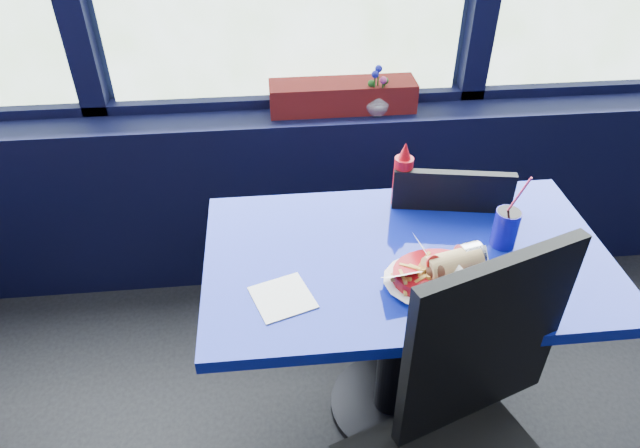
{
  "coord_description": "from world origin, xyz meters",
  "views": [
    {
      "loc": [
        -0.09,
        0.74,
        1.84
      ],
      "look_at": [
        0.04,
        1.98,
        0.9
      ],
      "focal_mm": 32.0,
      "sensor_mm": 36.0,
      "label": 1
    }
  ],
  "objects_px": {
    "ketchup_bottle": "(402,178)",
    "flower_vase": "(377,100)",
    "planter_box": "(343,96)",
    "food_basket": "(439,273)",
    "near_table": "(402,298)",
    "chair_near_back": "(427,244)",
    "chair_near_front": "(470,437)",
    "soda_cup": "(506,227)"
  },
  "relations": [
    {
      "from": "flower_vase",
      "to": "planter_box",
      "type": "bearing_deg",
      "value": 155.75
    },
    {
      "from": "chair_near_back",
      "to": "ketchup_bottle",
      "type": "bearing_deg",
      "value": 35.47
    },
    {
      "from": "flower_vase",
      "to": "food_basket",
      "type": "xyz_separation_m",
      "value": [
        0.0,
        -0.95,
        -0.08
      ]
    },
    {
      "from": "near_table",
      "to": "ketchup_bottle",
      "type": "xyz_separation_m",
      "value": [
        0.03,
        0.26,
        0.28
      ]
    },
    {
      "from": "flower_vase",
      "to": "food_basket",
      "type": "relative_size",
      "value": 0.7
    },
    {
      "from": "food_basket",
      "to": "ketchup_bottle",
      "type": "height_order",
      "value": "ketchup_bottle"
    },
    {
      "from": "chair_near_front",
      "to": "ketchup_bottle",
      "type": "bearing_deg",
      "value": 71.54
    },
    {
      "from": "planter_box",
      "to": "near_table",
      "type": "bearing_deg",
      "value": -84.74
    },
    {
      "from": "flower_vase",
      "to": "ketchup_bottle",
      "type": "xyz_separation_m",
      "value": [
        -0.02,
        -0.56,
        -0.01
      ]
    },
    {
      "from": "food_basket",
      "to": "soda_cup",
      "type": "relative_size",
      "value": 1.15
    },
    {
      "from": "ketchup_bottle",
      "to": "flower_vase",
      "type": "bearing_deg",
      "value": 88.03
    },
    {
      "from": "planter_box",
      "to": "food_basket",
      "type": "bearing_deg",
      "value": -82.25
    },
    {
      "from": "near_table",
      "to": "flower_vase",
      "type": "distance_m",
      "value": 0.87
    },
    {
      "from": "flower_vase",
      "to": "food_basket",
      "type": "height_order",
      "value": "flower_vase"
    },
    {
      "from": "near_table",
      "to": "flower_vase",
      "type": "height_order",
      "value": "flower_vase"
    },
    {
      "from": "planter_box",
      "to": "flower_vase",
      "type": "xyz_separation_m",
      "value": [
        0.13,
        -0.06,
        0.0
      ]
    },
    {
      "from": "chair_near_front",
      "to": "soda_cup",
      "type": "distance_m",
      "value": 0.63
    },
    {
      "from": "chair_near_front",
      "to": "flower_vase",
      "type": "xyz_separation_m",
      "value": [
        0.0,
        1.34,
        0.25
      ]
    },
    {
      "from": "soda_cup",
      "to": "planter_box",
      "type": "bearing_deg",
      "value": 113.67
    },
    {
      "from": "near_table",
      "to": "flower_vase",
      "type": "relative_size",
      "value": 5.94
    },
    {
      "from": "near_table",
      "to": "soda_cup",
      "type": "xyz_separation_m",
      "value": [
        0.3,
        0.02,
        0.25
      ]
    },
    {
      "from": "food_basket",
      "to": "soda_cup",
      "type": "distance_m",
      "value": 0.28
    },
    {
      "from": "chair_near_front",
      "to": "flower_vase",
      "type": "relative_size",
      "value": 5.23
    },
    {
      "from": "chair_near_front",
      "to": "flower_vase",
      "type": "bearing_deg",
      "value": 70.2
    },
    {
      "from": "ketchup_bottle",
      "to": "soda_cup",
      "type": "height_order",
      "value": "soda_cup"
    },
    {
      "from": "chair_near_front",
      "to": "food_basket",
      "type": "bearing_deg",
      "value": 69.26
    },
    {
      "from": "planter_box",
      "to": "soda_cup",
      "type": "height_order",
      "value": "soda_cup"
    },
    {
      "from": "chair_near_front",
      "to": "food_basket",
      "type": "distance_m",
      "value": 0.43
    },
    {
      "from": "flower_vase",
      "to": "near_table",
      "type": "bearing_deg",
      "value": -93.61
    },
    {
      "from": "ketchup_bottle",
      "to": "soda_cup",
      "type": "xyz_separation_m",
      "value": [
        0.26,
        -0.24,
        -0.04
      ]
    },
    {
      "from": "flower_vase",
      "to": "chair_near_back",
      "type": "bearing_deg",
      "value": -76.62
    },
    {
      "from": "soda_cup",
      "to": "chair_near_front",
      "type": "bearing_deg",
      "value": -114.5
    },
    {
      "from": "near_table",
      "to": "flower_vase",
      "type": "xyz_separation_m",
      "value": [
        0.05,
        0.82,
        0.29
      ]
    },
    {
      "from": "planter_box",
      "to": "food_basket",
      "type": "distance_m",
      "value": 1.02
    },
    {
      "from": "flower_vase",
      "to": "ketchup_bottle",
      "type": "height_order",
      "value": "flower_vase"
    },
    {
      "from": "soda_cup",
      "to": "flower_vase",
      "type": "bearing_deg",
      "value": 106.97
    },
    {
      "from": "chair_near_back",
      "to": "flower_vase",
      "type": "bearing_deg",
      "value": -66.34
    },
    {
      "from": "chair_near_back",
      "to": "soda_cup",
      "type": "distance_m",
      "value": 0.45
    },
    {
      "from": "chair_near_back",
      "to": "food_basket",
      "type": "height_order",
      "value": "chair_near_back"
    },
    {
      "from": "chair_near_front",
      "to": "planter_box",
      "type": "relative_size",
      "value": 1.79
    },
    {
      "from": "chair_near_back",
      "to": "soda_cup",
      "type": "xyz_separation_m",
      "value": [
        0.13,
        -0.31,
        0.3
      ]
    },
    {
      "from": "chair_near_back",
      "to": "food_basket",
      "type": "distance_m",
      "value": 0.54
    }
  ]
}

